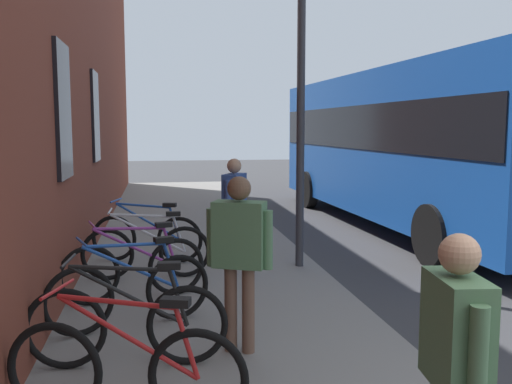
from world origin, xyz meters
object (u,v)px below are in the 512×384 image
(bicycle_by_door, at_px, (128,324))
(bicycle_nearest_sign, at_px, (131,291))
(pedestrian_crossing_street, at_px, (234,201))
(bicycle_end_of_row, at_px, (126,371))
(pedestrian_near_bus, at_px, (239,246))
(city_bus, at_px, (407,140))
(bicycle_mid_rack, at_px, (147,251))
(bicycle_leaning_wall, at_px, (135,268))
(bicycle_beside_lamp, at_px, (147,237))
(street_lamp, at_px, (301,53))
(pedestrian_by_facade, at_px, (455,351))

(bicycle_by_door, xyz_separation_m, bicycle_nearest_sign, (0.99, 0.02, 0.00))
(bicycle_nearest_sign, bearing_deg, pedestrian_crossing_street, -30.33)
(bicycle_end_of_row, distance_m, pedestrian_near_bus, 1.62)
(bicycle_end_of_row, xyz_separation_m, city_bus, (7.70, -5.63, 1.41))
(bicycle_mid_rack, bearing_deg, pedestrian_near_bus, -161.95)
(bicycle_by_door, bearing_deg, bicycle_mid_rack, -2.23)
(bicycle_nearest_sign, height_order, bicycle_mid_rack, same)
(bicycle_leaning_wall, bearing_deg, pedestrian_crossing_street, -44.10)
(bicycle_mid_rack, height_order, bicycle_beside_lamp, same)
(street_lamp, bearing_deg, pedestrian_crossing_street, 80.61)
(bicycle_end_of_row, bearing_deg, pedestrian_crossing_street, -17.27)
(bicycle_nearest_sign, bearing_deg, street_lamp, -46.53)
(pedestrian_crossing_street, bearing_deg, pedestrian_near_bus, 173.11)
(pedestrian_near_bus, distance_m, pedestrian_crossing_street, 3.27)
(bicycle_mid_rack, xyz_separation_m, city_bus, (3.82, -5.56, 1.41))
(pedestrian_near_bus, relative_size, street_lamp, 0.31)
(bicycle_mid_rack, height_order, street_lamp, street_lamp)
(bicycle_by_door, distance_m, bicycle_beside_lamp, 3.91)
(pedestrian_crossing_street, xyz_separation_m, pedestrian_by_facade, (-5.73, -0.36, -0.04))
(bicycle_by_door, bearing_deg, bicycle_beside_lamp, -1.41)
(bicycle_end_of_row, distance_m, bicycle_beside_lamp, 4.88)
(bicycle_end_of_row, distance_m, bicycle_by_door, 0.97)
(bicycle_end_of_row, relative_size, pedestrian_near_bus, 1.04)
(bicycle_nearest_sign, height_order, bicycle_beside_lamp, same)
(pedestrian_near_bus, height_order, pedestrian_by_facade, pedestrian_near_bus)
(bicycle_leaning_wall, distance_m, pedestrian_by_facade, 4.66)
(city_bus, distance_m, pedestrian_by_facade, 9.89)
(bicycle_nearest_sign, xyz_separation_m, pedestrian_near_bus, (-0.82, -1.03, 0.62))
(bicycle_by_door, relative_size, pedestrian_crossing_street, 1.09)
(bicycle_nearest_sign, distance_m, street_lamp, 4.30)
(bicycle_nearest_sign, relative_size, bicycle_leaning_wall, 0.98)
(pedestrian_crossing_street, distance_m, street_lamp, 2.38)
(bicycle_by_door, bearing_deg, bicycle_leaning_wall, 0.45)
(pedestrian_crossing_street, bearing_deg, bicycle_leaning_wall, 135.90)
(pedestrian_near_bus, bearing_deg, pedestrian_crossing_street, -6.89)
(bicycle_nearest_sign, distance_m, bicycle_beside_lamp, 2.92)
(city_bus, bearing_deg, pedestrian_crossing_street, 127.84)
(bicycle_beside_lamp, xyz_separation_m, pedestrian_near_bus, (-3.74, -0.91, 0.62))
(bicycle_beside_lamp, bearing_deg, city_bus, -63.14)
(pedestrian_near_bus, bearing_deg, bicycle_beside_lamp, 13.71)
(bicycle_end_of_row, relative_size, bicycle_leaning_wall, 0.99)
(bicycle_nearest_sign, bearing_deg, bicycle_end_of_row, -178.40)
(bicycle_mid_rack, relative_size, street_lamp, 0.33)
(pedestrian_by_facade, bearing_deg, pedestrian_crossing_street, 3.64)
(bicycle_end_of_row, bearing_deg, bicycle_beside_lamp, -0.68)
(bicycle_nearest_sign, xyz_separation_m, pedestrian_crossing_street, (2.42, -1.42, 0.60))
(bicycle_end_of_row, height_order, city_bus, city_bus)
(bicycle_by_door, height_order, bicycle_leaning_wall, same)
(bicycle_nearest_sign, height_order, pedestrian_crossing_street, pedestrian_crossing_street)
(bicycle_nearest_sign, relative_size, bicycle_beside_lamp, 0.98)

